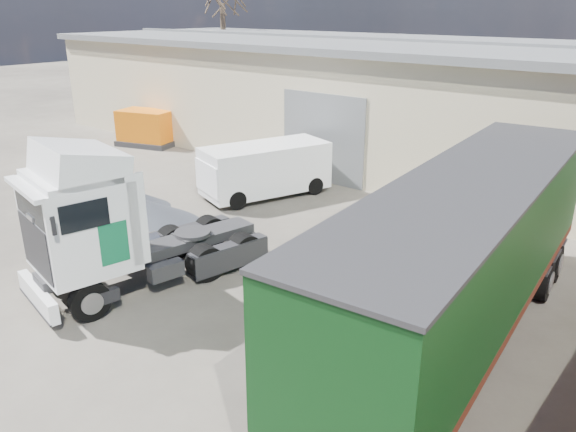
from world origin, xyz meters
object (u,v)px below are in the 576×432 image
Objects in this scene: orange_skip at (147,130)px; panel_van at (261,170)px; tractor_unit at (112,229)px; box_trailer at (470,246)px.

panel_van is at bearing -30.96° from orange_skip.
tractor_unit is 1.88× the size of orange_skip.
panel_van is at bearing 116.84° from tractor_unit.
box_trailer is at bearing -37.06° from orange_skip.
tractor_unit is 16.24m from orange_skip.
tractor_unit is at bearing -54.47° from panel_van.
box_trailer reaches higher than orange_skip.
box_trailer is 2.23× the size of panel_van.
tractor_unit is 8.30m from panel_van.
tractor_unit is 8.39m from box_trailer.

